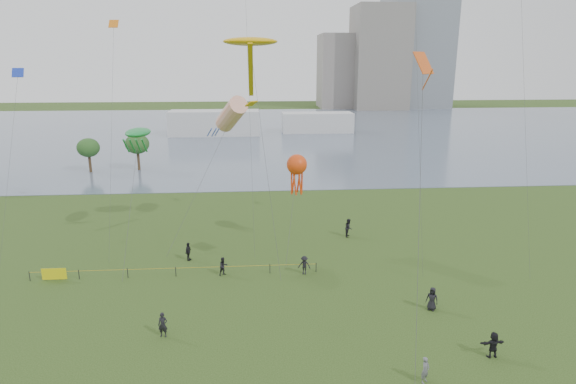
{
  "coord_description": "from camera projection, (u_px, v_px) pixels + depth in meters",
  "views": [
    {
      "loc": [
        -2.59,
        -25.39,
        17.63
      ],
      "look_at": [
        0.0,
        10.0,
        8.0
      ],
      "focal_mm": 30.0,
      "sensor_mm": 36.0,
      "label": 1
    }
  ],
  "objects": [
    {
      "name": "spectator_a",
      "position": [
        223.0,
        266.0,
        40.91
      ],
      "size": [
        0.99,
        0.93,
        1.61
      ],
      "primitive_type": "imported",
      "rotation": [
        0.0,
        0.0,
        0.55
      ],
      "color": "black",
      "rests_on": "ground_plane"
    },
    {
      "name": "building_low",
      "position": [
        340.0,
        71.0,
        189.53
      ],
      "size": [
        16.0,
        18.0,
        28.0
      ],
      "primitive_type": "cube",
      "color": "gray",
      "rests_on": "ground_plane"
    },
    {
      "name": "spectator_g",
      "position": [
        349.0,
        228.0,
        49.98
      ],
      "size": [
        1.0,
        1.12,
        1.91
      ],
      "primitive_type": "imported",
      "rotation": [
        0.0,
        0.0,
        1.21
      ],
      "color": "black",
      "rests_on": "ground_plane"
    },
    {
      "name": "kite_stingray",
      "position": [
        250.0,
        43.0,
        40.33
      ],
      "size": [
        4.61,
        9.92,
        19.64
      ],
      "rotation": [
        0.0,
        0.0,
        -0.24
      ],
      "color": "#3F3F42"
    },
    {
      "name": "kite_windsock",
      "position": [
        231.0,
        114.0,
        47.73
      ],
      "size": [
        8.1,
        8.41,
        14.54
      ],
      "rotation": [
        0.0,
        0.0,
        0.2
      ],
      "color": "#3F3F42"
    },
    {
      "name": "trees",
      "position": [
        47.0,
        147.0,
        74.21
      ],
      "size": [
        26.3,
        13.12,
        7.45
      ],
      "color": "#3B2A1A",
      "rests_on": "ground_plane"
    },
    {
      "name": "kite_flyer",
      "position": [
        425.0,
        370.0,
        27.18
      ],
      "size": [
        0.69,
        0.66,
        1.58
      ],
      "primitive_type": "imported",
      "rotation": [
        0.0,
        0.0,
        0.68
      ],
      "color": "slate",
      "rests_on": "ground_plane"
    },
    {
      "name": "kite_octopus",
      "position": [
        297.0,
        166.0,
        45.99
      ],
      "size": [
        2.45,
        6.49,
        9.12
      ],
      "rotation": [
        0.0,
        0.0,
        0.04
      ],
      "color": "#3F3F42"
    },
    {
      "name": "spectator_d",
      "position": [
        432.0,
        299.0,
        35.15
      ],
      "size": [
        1.03,
        0.94,
        1.76
      ],
      "primitive_type": "imported",
      "rotation": [
        0.0,
        0.0,
        -0.58
      ],
      "color": "black",
      "rests_on": "ground_plane"
    },
    {
      "name": "kite_delta",
      "position": [
        424.0,
        76.0,
        29.83
      ],
      "size": [
        2.85,
        8.89,
        18.25
      ],
      "rotation": [
        0.0,
        0.0,
        -0.16
      ],
      "color": "#3F3F42"
    },
    {
      "name": "kite_creature",
      "position": [
        138.0,
        133.0,
        45.64
      ],
      "size": [
        2.27,
        11.13,
        11.54
      ],
      "rotation": [
        0.0,
        0.0,
        -0.2
      ],
      "color": "#3F3F42"
    },
    {
      "name": "ground_plane",
      "position": [
        300.0,
        362.0,
        29.25
      ],
      "size": [
        400.0,
        400.0,
        0.0
      ],
      "primitive_type": "plane",
      "color": "#223912"
    },
    {
      "name": "lake",
      "position": [
        263.0,
        132.0,
        125.49
      ],
      "size": [
        400.0,
        120.0,
        0.08
      ],
      "primitive_type": "cube",
      "color": "slate",
      "rests_on": "ground_plane"
    },
    {
      "name": "spectator_c",
      "position": [
        188.0,
        252.0,
        43.95
      ],
      "size": [
        0.7,
        1.08,
        1.72
      ],
      "primitive_type": "imported",
      "rotation": [
        0.0,
        0.0,
        1.27
      ],
      "color": "black",
      "rests_on": "ground_plane"
    },
    {
      "name": "spectator_b",
      "position": [
        304.0,
        265.0,
        41.08
      ],
      "size": [
        1.19,
        0.88,
        1.66
      ],
      "primitive_type": "imported",
      "rotation": [
        0.0,
        0.0,
        -0.27
      ],
      "color": "black",
      "rests_on": "ground_plane"
    },
    {
      "name": "pavilion_right",
      "position": [
        317.0,
        122.0,
        123.9
      ],
      "size": [
        18.0,
        7.0,
        5.0
      ],
      "primitive_type": "cube",
      "color": "silver",
      "rests_on": "ground_plane"
    },
    {
      "name": "pavilion_left",
      "position": [
        215.0,
        123.0,
        119.05
      ],
      "size": [
        22.0,
        8.0,
        6.0
      ],
      "primitive_type": "cube",
      "color": "silver",
      "rests_on": "ground_plane"
    },
    {
      "name": "fence",
      "position": [
        102.0,
        272.0,
        40.31
      ],
      "size": [
        24.07,
        0.07,
        1.05
      ],
      "color": "black",
      "rests_on": "ground_plane"
    },
    {
      "name": "building_mid",
      "position": [
        379.0,
        58.0,
        183.43
      ],
      "size": [
        20.0,
        20.0,
        38.0
      ],
      "primitive_type": "cube",
      "color": "slate",
      "rests_on": "ground_plane"
    },
    {
      "name": "spectator_e",
      "position": [
        493.0,
        345.0,
        29.5
      ],
      "size": [
        1.59,
        0.6,
        1.69
      ],
      "primitive_type": "imported",
      "rotation": [
        0.0,
        0.0,
        3.21
      ],
      "color": "black",
      "rests_on": "ground_plane"
    },
    {
      "name": "spectator_f",
      "position": [
        163.0,
        325.0,
        31.71
      ],
      "size": [
        0.66,
        0.47,
        1.72
      ],
      "primitive_type": "imported",
      "rotation": [
        0.0,
        0.0,
        -0.09
      ],
      "color": "black",
      "rests_on": "ground_plane"
    }
  ]
}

